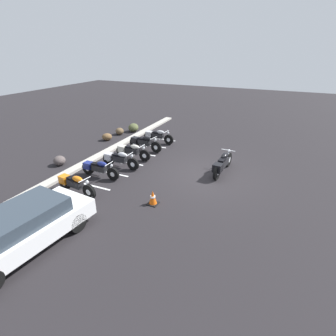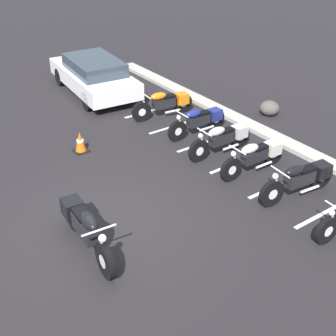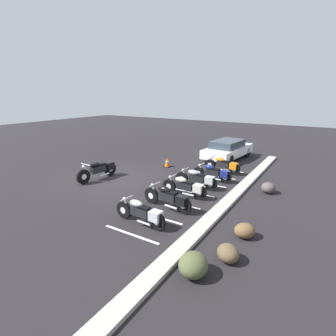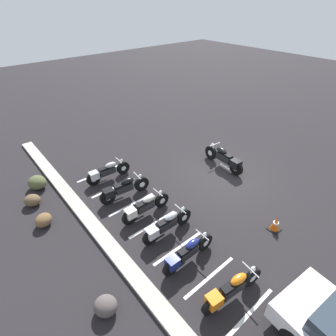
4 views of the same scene
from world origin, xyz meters
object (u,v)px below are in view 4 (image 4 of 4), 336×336
at_px(parked_bike_0, 230,290).
at_px(parked_bike_5, 106,172).
at_px(motorcycle_black_featured, 225,159).
at_px(parked_bike_4, 122,189).
at_px(traffic_cone, 276,224).
at_px(landscape_rock_2, 32,200).
at_px(landscape_rock_3, 37,182).
at_px(landscape_rock_0, 106,306).
at_px(parked_bike_2, 165,225).
at_px(parked_bike_3, 144,207).
at_px(parked_bike_1, 186,253).
at_px(landscape_rock_1, 43,220).

bearing_deg(parked_bike_0, parked_bike_5, 95.82).
bearing_deg(motorcycle_black_featured, parked_bike_4, 80.91).
relative_size(parked_bike_0, traffic_cone, 3.65).
relative_size(parked_bike_4, landscape_rock_2, 3.41).
bearing_deg(landscape_rock_3, landscape_rock_0, 176.91).
xyz_separation_m(parked_bike_2, landscape_rock_2, (4.60, 3.07, -0.21)).
bearing_deg(landscape_rock_0, parked_bike_3, -51.65).
bearing_deg(motorcycle_black_featured, parked_bike_0, 135.70).
distance_m(parked_bike_1, landscape_rock_0, 2.70).
relative_size(parked_bike_1, landscape_rock_0, 3.22).
relative_size(parked_bike_1, parked_bike_2, 0.97).
relative_size(parked_bike_2, parked_bike_3, 1.00).
bearing_deg(landscape_rock_2, landscape_rock_0, -178.40).
xyz_separation_m(parked_bike_1, traffic_cone, (-1.04, -3.38, -0.16)).
distance_m(parked_bike_1, parked_bike_4, 3.97).
xyz_separation_m(motorcycle_black_featured, landscape_rock_0, (-2.48, 7.80, -0.26)).
bearing_deg(parked_bike_5, parked_bike_1, -89.35).
bearing_deg(parked_bike_4, parked_bike_3, -82.28).
bearing_deg(landscape_rock_2, parked_bike_5, -97.38).
bearing_deg(landscape_rock_3, parked_bike_0, -164.30).
xyz_separation_m(motorcycle_black_featured, parked_bike_1, (-2.74, 5.13, -0.08)).
xyz_separation_m(parked_bike_5, traffic_cone, (-6.54, -3.11, -0.16)).
bearing_deg(parked_bike_1, landscape_rock_3, 108.99).
distance_m(landscape_rock_0, landscape_rock_1, 4.26).
bearing_deg(landscape_rock_3, traffic_cone, -144.28).
distance_m(parked_bike_2, parked_bike_4, 2.66).
relative_size(parked_bike_4, traffic_cone, 3.78).
distance_m(parked_bike_2, parked_bike_3, 1.23).
bearing_deg(landscape_rock_2, motorcycle_black_featured, -111.68).
height_order(parked_bike_4, traffic_cone, parked_bike_4).
xyz_separation_m(landscape_rock_2, landscape_rock_3, (0.99, -0.52, 0.06)).
xyz_separation_m(landscape_rock_3, traffic_cone, (-7.93, -5.70, -0.02)).
distance_m(parked_bike_0, landscape_rock_1, 6.82).
relative_size(parked_bike_0, parked_bike_1, 1.04).
height_order(motorcycle_black_featured, parked_bike_5, motorcycle_black_featured).
xyz_separation_m(landscape_rock_0, traffic_cone, (-1.29, -6.06, 0.03)).
height_order(parked_bike_3, landscape_rock_0, parked_bike_3).
xyz_separation_m(motorcycle_black_featured, landscape_rock_1, (1.77, 7.99, -0.28)).
bearing_deg(landscape_rock_2, landscape_rock_1, 178.71).
distance_m(parked_bike_2, landscape_rock_2, 5.53).
bearing_deg(landscape_rock_3, parked_bike_5, -118.19).
bearing_deg(landscape_rock_3, parked_bike_2, -155.41).
xyz_separation_m(parked_bike_1, parked_bike_5, (5.50, -0.27, 0.01)).
xyz_separation_m(parked_bike_0, parked_bike_4, (5.60, -0.09, 0.01)).
distance_m(landscape_rock_1, landscape_rock_3, 2.45).
distance_m(landscape_rock_3, traffic_cone, 9.76).
bearing_deg(parked_bike_2, landscape_rock_3, 115.33).
bearing_deg(landscape_rock_3, landscape_rock_2, 152.42).
bearing_deg(traffic_cone, parked_bike_3, 41.63).
bearing_deg(parked_bike_3, parked_bike_4, 92.50).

